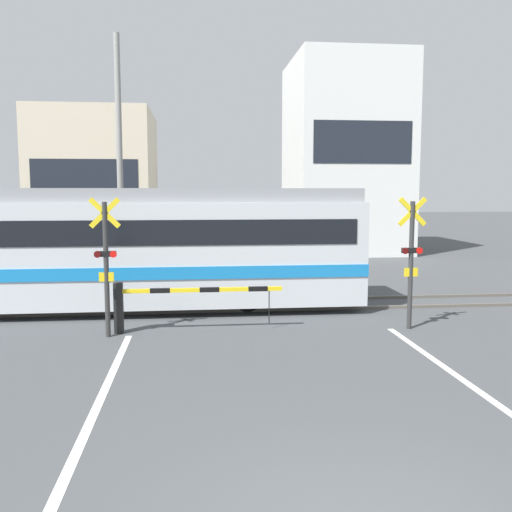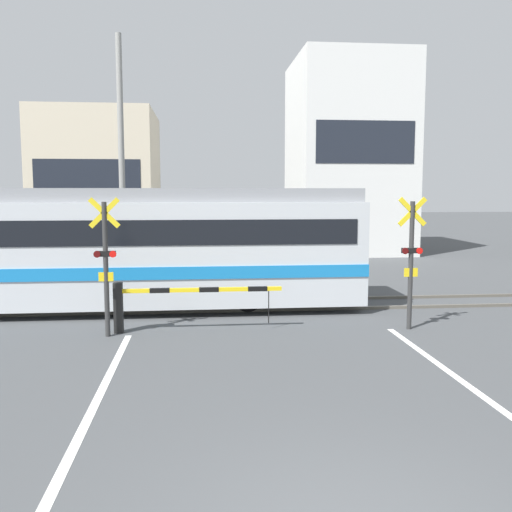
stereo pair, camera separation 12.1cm
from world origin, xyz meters
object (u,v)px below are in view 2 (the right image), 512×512
object	(u,v)px
commuter_train	(59,246)
crossing_signal_left	(106,261)
crossing_barrier_near	(161,299)
pedestrian	(251,250)
crossing_barrier_far	(309,264)
crossing_signal_right	(411,257)

from	to	relation	value
commuter_train	crossing_signal_left	world-z (taller)	commuter_train
crossing_barrier_near	pedestrian	bearing A→B (deg)	72.02
crossing_barrier_near	crossing_barrier_far	bearing A→B (deg)	52.24
crossing_barrier_far	crossing_signal_left	world-z (taller)	crossing_signal_left
commuter_train	crossing_barrier_near	size ratio (longest dim) A/B	4.22
commuter_train	crossing_barrier_near	xyz separation A→B (m)	(2.86, -2.69, -1.00)
crossing_barrier_far	pedestrian	bearing A→B (deg)	120.70
commuter_train	crossing_signal_left	bearing A→B (deg)	-60.59
crossing_signal_left	crossing_signal_right	distance (m)	6.94
crossing_barrier_near	pedestrian	size ratio (longest dim) A/B	2.29
crossing_signal_right	crossing_barrier_far	bearing A→B (deg)	100.52
crossing_barrier_near	crossing_signal_right	bearing A→B (deg)	-3.09
commuter_train	crossing_signal_right	world-z (taller)	commuter_train
commuter_train	crossing_barrier_far	world-z (taller)	commuter_train
commuter_train	crossing_barrier_far	size ratio (longest dim) A/B	4.22
crossing_barrier_far	crossing_signal_right	bearing A→B (deg)	-79.48
crossing_barrier_far	crossing_signal_left	xyz separation A→B (m)	(-5.78, -6.27, 0.94)
crossing_signal_right	crossing_barrier_near	bearing A→B (deg)	176.91
commuter_train	crossing_barrier_near	distance (m)	4.05
crossing_signal_left	crossing_signal_right	xyz separation A→B (m)	(6.94, 0.00, 0.00)
commuter_train	pedestrian	bearing A→B (deg)	47.11
commuter_train	crossing_barrier_far	xyz separation A→B (m)	(7.47, 3.26, -1.00)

